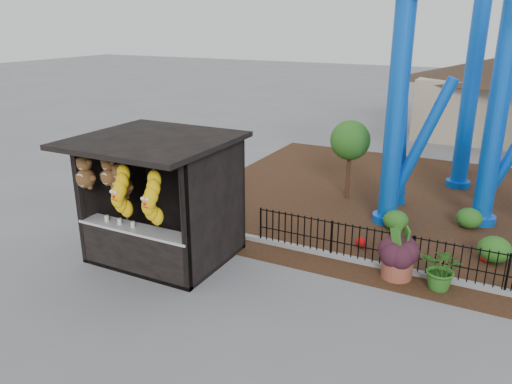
% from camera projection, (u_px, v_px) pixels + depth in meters
% --- Properties ---
extents(ground, '(120.00, 120.00, 0.00)m').
position_uv_depth(ground, '(247.00, 306.00, 10.53)').
color(ground, slate).
rests_on(ground, ground).
extents(mulch_bed, '(18.00, 12.00, 0.02)m').
position_uv_depth(mulch_bed, '(482.00, 214.00, 15.51)').
color(mulch_bed, '#331E11').
rests_on(mulch_bed, ground).
extents(curb, '(18.00, 0.18, 0.12)m').
position_uv_depth(curb, '(465.00, 284.00, 11.29)').
color(curb, gray).
rests_on(curb, ground).
extents(prize_booth, '(3.50, 3.40, 3.12)m').
position_uv_depth(prize_booth, '(155.00, 202.00, 12.09)').
color(prize_booth, black).
rests_on(prize_booth, ground).
extents(terracotta_planter, '(0.78, 0.78, 0.55)m').
position_uv_depth(terracotta_planter, '(397.00, 267.00, 11.61)').
color(terracotta_planter, brown).
rests_on(terracotta_planter, ground).
extents(planter_foliage, '(0.70, 0.70, 0.64)m').
position_uv_depth(planter_foliage, '(399.00, 243.00, 11.42)').
color(planter_foliage, black).
rests_on(planter_foliage, terracotta_planter).
extents(potted_plant, '(1.10, 1.01, 1.03)m').
position_uv_depth(potted_plant, '(443.00, 269.00, 11.02)').
color(potted_plant, '#2F5A1A').
rests_on(potted_plant, ground).
extents(landscaping, '(7.83, 3.24, 0.64)m').
position_uv_depth(landscaping, '(506.00, 239.00, 13.04)').
color(landscaping, '#275B1A').
rests_on(landscaping, mulch_bed).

